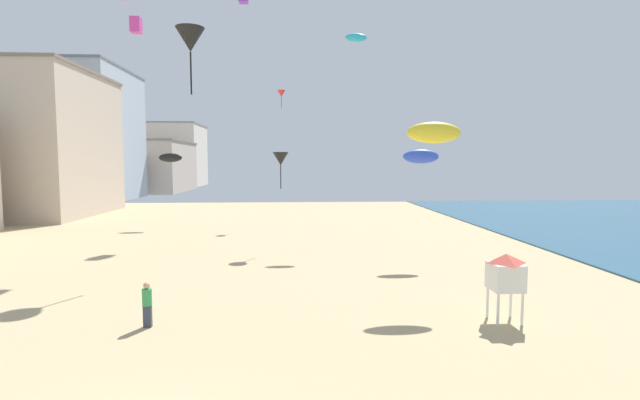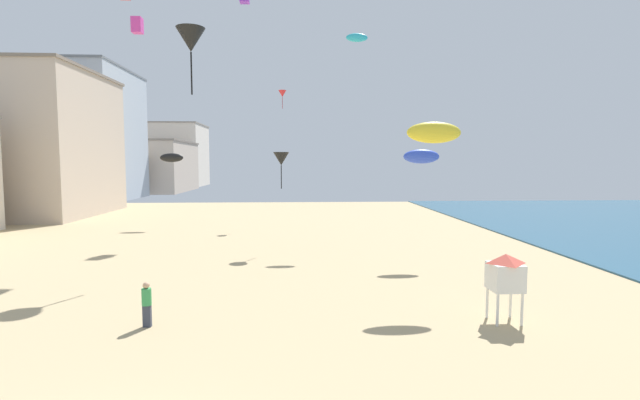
# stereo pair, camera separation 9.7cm
# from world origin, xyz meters

# --- Properties ---
(boardwalk_hotel_mid) EXTENTS (18.13, 16.81, 15.92)m
(boardwalk_hotel_mid) POSITION_xyz_m (-27.04, 44.70, 7.96)
(boardwalk_hotel_mid) COLOR #C6B29E
(boardwalk_hotel_mid) RESTS_ON ground
(boardwalk_hotel_far) EXTENTS (10.24, 18.53, 20.29)m
(boardwalk_hotel_far) POSITION_xyz_m (-27.04, 65.47, 10.15)
(boardwalk_hotel_far) COLOR #ADB7C1
(boardwalk_hotel_far) RESTS_ON ground
(boardwalk_hotel_distant) EXTENTS (18.00, 21.19, 10.21)m
(boardwalk_hotel_distant) POSITION_xyz_m (-27.04, 87.11, 5.11)
(boardwalk_hotel_distant) COLOR #C6B29E
(boardwalk_hotel_distant) RESTS_ON ground
(boardwalk_hotel_furthest) EXTENTS (15.62, 16.61, 15.41)m
(boardwalk_hotel_furthest) POSITION_xyz_m (-27.04, 108.87, 7.71)
(boardwalk_hotel_furthest) COLOR silver
(boardwalk_hotel_furthest) RESTS_ON ground
(kite_flyer) EXTENTS (0.34, 0.34, 1.64)m
(kite_flyer) POSITION_xyz_m (-1.30, 8.47, 0.92)
(kite_flyer) COLOR #383D4C
(kite_flyer) RESTS_ON ground
(lifeguard_stand) EXTENTS (1.10, 1.10, 2.55)m
(lifeguard_stand) POSITION_xyz_m (11.74, 8.33, 1.84)
(lifeguard_stand) COLOR white
(lifeguard_stand) RESTS_ON ground
(kite_blue_parafoil) EXTENTS (2.18, 0.61, 0.85)m
(kite_blue_parafoil) POSITION_xyz_m (11.57, 19.38, 6.25)
(kite_blue_parafoil) COLOR blue
(kite_black_parafoil) EXTENTS (2.12, 0.59, 0.82)m
(kite_black_parafoil) POSITION_xyz_m (-7.45, 35.19, 6.33)
(kite_black_parafoil) COLOR black
(kite_yellow_parafoil) EXTENTS (2.46, 0.68, 0.95)m
(kite_yellow_parafoil) POSITION_xyz_m (10.22, 12.49, 7.22)
(kite_yellow_parafoil) COLOR yellow
(kite_black_delta) EXTENTS (1.64, 1.64, 3.73)m
(kite_black_delta) POSITION_xyz_m (-1.89, 19.09, 12.82)
(kite_black_delta) COLOR black
(kite_magenta_box) EXTENTS (0.87, 0.87, 1.36)m
(kite_magenta_box) POSITION_xyz_m (-10.04, 34.74, 18.06)
(kite_magenta_box) COLOR #DB3D9E
(kite_red_delta) EXTENTS (0.78, 0.78, 1.76)m
(kite_red_delta) POSITION_xyz_m (2.72, 37.59, 12.59)
(kite_red_delta) COLOR red
(kite_black_delta_2) EXTENTS (1.08, 1.08, 2.45)m
(kite_black_delta_2) POSITION_xyz_m (3.05, 22.98, 6.13)
(kite_black_delta_2) COLOR black
(kite_cyan_parafoil) EXTENTS (1.68, 0.47, 0.65)m
(kite_cyan_parafoil) POSITION_xyz_m (8.75, 28.03, 15.47)
(kite_cyan_parafoil) COLOR #2DB7CC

